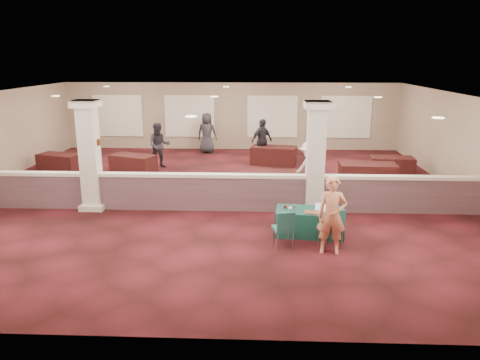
{
  "coord_description": "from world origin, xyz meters",
  "views": [
    {
      "loc": [
        1.42,
        -14.56,
        4.37
      ],
      "look_at": [
        0.88,
        -2.0,
        1.06
      ],
      "focal_mm": 35.0,
      "sensor_mm": 36.0,
      "label": 1
    }
  ],
  "objects_px": {
    "far_table_front_center": "(277,183)",
    "attendee_b": "(309,170)",
    "conf_chair_main": "(333,225)",
    "conf_chair_side": "(284,226)",
    "woman": "(332,216)",
    "far_table_back_center": "(274,155)",
    "near_table": "(309,222)",
    "far_table_front_right": "(367,174)",
    "far_table_back_left": "(60,162)",
    "attendee_a": "(159,145)",
    "attendee_c": "(262,141)",
    "far_table_front_left": "(133,164)",
    "far_table_back_right": "(392,166)",
    "attendee_d": "(207,133)"
  },
  "relations": [
    {
      "from": "woman",
      "to": "far_table_front_left",
      "type": "height_order",
      "value": "woman"
    },
    {
      "from": "attendee_b",
      "to": "conf_chair_side",
      "type": "bearing_deg",
      "value": -52.24
    },
    {
      "from": "far_table_front_left",
      "to": "near_table",
      "type": "bearing_deg",
      "value": -45.62
    },
    {
      "from": "far_table_front_center",
      "to": "far_table_back_left",
      "type": "xyz_separation_m",
      "value": [
        -8.5,
        2.9,
        -0.03
      ]
    },
    {
      "from": "far_table_back_left",
      "to": "attendee_d",
      "type": "height_order",
      "value": "attendee_d"
    },
    {
      "from": "conf_chair_side",
      "to": "near_table",
      "type": "bearing_deg",
      "value": 38.98
    },
    {
      "from": "near_table",
      "to": "attendee_b",
      "type": "relative_size",
      "value": 0.94
    },
    {
      "from": "attendee_c",
      "to": "conf_chair_side",
      "type": "bearing_deg",
      "value": -127.62
    },
    {
      "from": "far_table_back_left",
      "to": "far_table_back_right",
      "type": "xyz_separation_m",
      "value": [
        13.0,
        0.0,
        -0.01
      ]
    },
    {
      "from": "far_table_front_left",
      "to": "far_table_front_right",
      "type": "distance_m",
      "value": 8.83
    },
    {
      "from": "far_table_back_left",
      "to": "far_table_back_center",
      "type": "height_order",
      "value": "far_table_back_center"
    },
    {
      "from": "attendee_c",
      "to": "attendee_d",
      "type": "xyz_separation_m",
      "value": [
        -2.56,
        2.04,
        0.0
      ]
    },
    {
      "from": "far_table_back_left",
      "to": "far_table_back_center",
      "type": "distance_m",
      "value": 8.63
    },
    {
      "from": "woman",
      "to": "far_table_back_left",
      "type": "bearing_deg",
      "value": 147.21
    },
    {
      "from": "woman",
      "to": "far_table_front_left",
      "type": "bearing_deg",
      "value": 137.29
    },
    {
      "from": "far_table_front_right",
      "to": "attendee_a",
      "type": "height_order",
      "value": "attendee_a"
    },
    {
      "from": "far_table_front_left",
      "to": "attendee_b",
      "type": "height_order",
      "value": "attendee_b"
    },
    {
      "from": "far_table_front_center",
      "to": "conf_chair_main",
      "type": "bearing_deg",
      "value": -75.89
    },
    {
      "from": "near_table",
      "to": "woman",
      "type": "xyz_separation_m",
      "value": [
        0.37,
        -1.13,
        0.57
      ]
    },
    {
      "from": "far_table_front_center",
      "to": "far_table_back_right",
      "type": "height_order",
      "value": "far_table_front_center"
    },
    {
      "from": "far_table_back_left",
      "to": "attendee_b",
      "type": "bearing_deg",
      "value": -18.62
    },
    {
      "from": "attendee_a",
      "to": "attendee_c",
      "type": "bearing_deg",
      "value": -0.71
    },
    {
      "from": "far_table_front_right",
      "to": "far_table_back_right",
      "type": "distance_m",
      "value": 2.17
    },
    {
      "from": "woman",
      "to": "far_table_back_right",
      "type": "relative_size",
      "value": 1.11
    },
    {
      "from": "far_table_back_center",
      "to": "far_table_back_right",
      "type": "bearing_deg",
      "value": -18.39
    },
    {
      "from": "near_table",
      "to": "far_table_front_right",
      "type": "xyz_separation_m",
      "value": [
        2.49,
        4.81,
        0.07
      ]
    },
    {
      "from": "woman",
      "to": "far_table_back_left",
      "type": "relative_size",
      "value": 1.09
    },
    {
      "from": "conf_chair_side",
      "to": "far_table_front_right",
      "type": "xyz_separation_m",
      "value": [
        3.17,
        5.71,
        -0.15
      ]
    },
    {
      "from": "far_table_back_right",
      "to": "conf_chair_side",
      "type": "bearing_deg",
      "value": -121.12
    },
    {
      "from": "attendee_a",
      "to": "far_table_front_left",
      "type": "bearing_deg",
      "value": -149.23
    },
    {
      "from": "far_table_front_center",
      "to": "attendee_d",
      "type": "height_order",
      "value": "attendee_d"
    },
    {
      "from": "conf_chair_main",
      "to": "far_table_front_right",
      "type": "xyz_separation_m",
      "value": [
        2.05,
        5.7,
        -0.19
      ]
    },
    {
      "from": "near_table",
      "to": "attendee_c",
      "type": "height_order",
      "value": "attendee_c"
    },
    {
      "from": "far_table_front_left",
      "to": "attendee_d",
      "type": "height_order",
      "value": "attendee_d"
    },
    {
      "from": "conf_chair_main",
      "to": "attendee_c",
      "type": "relative_size",
      "value": 0.52
    },
    {
      "from": "attendee_a",
      "to": "attendee_d",
      "type": "distance_m",
      "value": 3.5
    },
    {
      "from": "woman",
      "to": "attendee_c",
      "type": "bearing_deg",
      "value": 105.36
    },
    {
      "from": "conf_chair_side",
      "to": "woman",
      "type": "xyz_separation_m",
      "value": [
        1.05,
        -0.24,
        0.36
      ]
    },
    {
      "from": "near_table",
      "to": "far_table_front_right",
      "type": "bearing_deg",
      "value": 67.82
    },
    {
      "from": "conf_chair_main",
      "to": "attendee_b",
      "type": "bearing_deg",
      "value": 73.83
    },
    {
      "from": "far_table_front_left",
      "to": "far_table_front_center",
      "type": "height_order",
      "value": "far_table_front_center"
    },
    {
      "from": "woman",
      "to": "attendee_c",
      "type": "relative_size",
      "value": 0.96
    },
    {
      "from": "far_table_back_right",
      "to": "attendee_b",
      "type": "xyz_separation_m",
      "value": [
        -3.5,
        -3.2,
        0.57
      ]
    },
    {
      "from": "conf_chair_side",
      "to": "far_table_front_right",
      "type": "distance_m",
      "value": 6.53
    },
    {
      "from": "conf_chair_side",
      "to": "far_table_back_center",
      "type": "height_order",
      "value": "conf_chair_side"
    },
    {
      "from": "far_table_front_center",
      "to": "attendee_b",
      "type": "bearing_deg",
      "value": -16.7
    },
    {
      "from": "woman",
      "to": "far_table_front_center",
      "type": "height_order",
      "value": "woman"
    },
    {
      "from": "far_table_back_left",
      "to": "conf_chair_side",
      "type": "bearing_deg",
      "value": -41.12
    },
    {
      "from": "conf_chair_main",
      "to": "far_table_front_right",
      "type": "relative_size",
      "value": 0.51
    },
    {
      "from": "far_table_front_right",
      "to": "attendee_b",
      "type": "bearing_deg",
      "value": -146.01
    }
  ]
}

